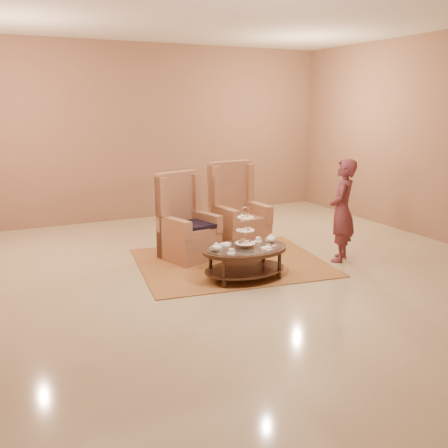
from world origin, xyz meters
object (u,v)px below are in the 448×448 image
armchair_left (186,230)px  person (342,211)px  armchair_right (237,220)px  tea_table (245,253)px

armchair_left → person: (2.07, -1.12, 0.33)m
armchair_left → armchair_right: armchair_right is taller
armchair_right → person: (1.10, -1.30, 0.30)m
armchair_right → person: 1.73m
tea_table → armchair_right: 1.54m
tea_table → person: bearing=4.3°
person → armchair_right: bearing=-93.5°
person → tea_table: bearing=-39.9°
armchair_right → armchair_left: bearing=-175.2°
armchair_left → person: size_ratio=0.85×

